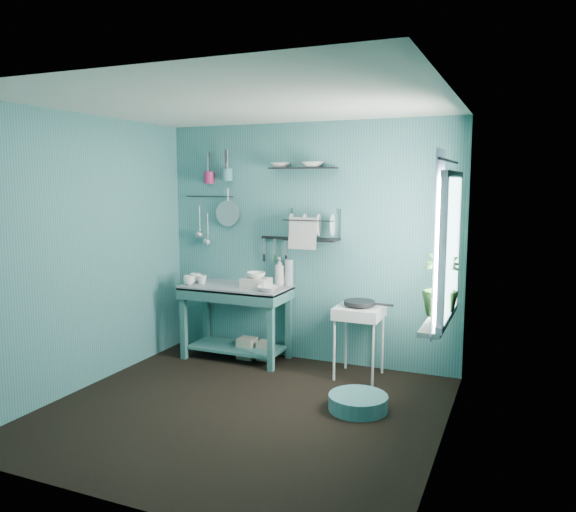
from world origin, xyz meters
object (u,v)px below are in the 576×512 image
at_px(mug_right, 196,278).
at_px(storage_tin_large, 247,348).
at_px(mug_mid, 202,280).
at_px(water_bottle, 289,272).
at_px(dish_rack, 312,225).
at_px(potted_plant, 440,285).
at_px(colander, 228,213).
at_px(storage_tin_small, 265,350).
at_px(hotplate_stand, 359,342).
at_px(floor_basin, 358,402).
at_px(utensil_cup_magenta, 209,178).
at_px(soap_bottle, 280,271).
at_px(wash_tub, 256,283).
at_px(work_counter, 236,322).
at_px(utensil_cup_teal, 227,175).
at_px(mug_left, 189,280).
at_px(frying_pan, 360,303).

bearing_deg(mug_right, storage_tin_large, 4.76).
bearing_deg(mug_mid, water_bottle, 17.28).
height_order(dish_rack, potted_plant, dish_rack).
relative_size(colander, storage_tin_small, 1.40).
relative_size(hotplate_stand, storage_tin_small, 3.51).
bearing_deg(floor_basin, storage_tin_small, 144.82).
distance_m(dish_rack, utensil_cup_magenta, 1.32).
distance_m(soap_bottle, dish_rack, 0.64).
height_order(wash_tub, colander, colander).
bearing_deg(work_counter, utensil_cup_teal, 133.47).
relative_size(dish_rack, storage_tin_small, 2.75).
height_order(mug_right, potted_plant, potted_plant).
xyz_separation_m(mug_left, utensil_cup_teal, (0.28, 0.36, 1.12)).
bearing_deg(work_counter, wash_tub, -5.53).
bearing_deg(soap_bottle, work_counter, -154.54).
distance_m(wash_tub, soap_bottle, 0.30).
bearing_deg(floor_basin, wash_tub, 148.86).
xyz_separation_m(mug_mid, storage_tin_large, (0.48, 0.11, -0.74)).
relative_size(mug_left, dish_rack, 0.22).
distance_m(wash_tub, frying_pan, 1.13).
relative_size(soap_bottle, utensil_cup_teal, 2.30).
xyz_separation_m(mug_left, colander, (0.26, 0.39, 0.70)).
bearing_deg(colander, hotplate_stand, -9.87).
height_order(mug_mid, wash_tub, wash_tub).
bearing_deg(hotplate_stand, soap_bottle, 156.09).
xyz_separation_m(utensil_cup_teal, storage_tin_large, (0.30, -0.15, -1.86)).
xyz_separation_m(frying_pan, dish_rack, (-0.57, 0.20, 0.72)).
bearing_deg(water_bottle, utensil_cup_magenta, -178.79).
bearing_deg(dish_rack, frying_pan, -23.07).
bearing_deg(mug_mid, wash_tub, 3.63).
bearing_deg(storage_tin_small, hotplate_stand, -6.71).
xyz_separation_m(wash_tub, storage_tin_large, (-0.15, 0.07, -0.74)).
relative_size(mug_right, soap_bottle, 0.41).
bearing_deg(frying_pan, storage_tin_large, 175.68).
height_order(water_bottle, hotplate_stand, water_bottle).
height_order(wash_tub, utensil_cup_magenta, utensil_cup_magenta).
xyz_separation_m(utensil_cup_teal, potted_plant, (2.40, -0.86, -0.89)).
relative_size(work_counter, water_bottle, 4.03).
bearing_deg(hotplate_stand, mug_right, 169.19).
relative_size(mug_left, storage_tin_small, 0.61).
distance_m(soap_bottle, water_bottle, 0.10).
relative_size(mug_left, mug_right, 1.00).
distance_m(colander, storage_tin_small, 1.54).
bearing_deg(utensil_cup_magenta, wash_tub, -18.07).
height_order(mug_mid, soap_bottle, soap_bottle).
relative_size(potted_plant, floor_basin, 1.01).
distance_m(mug_left, water_bottle, 1.07).
distance_m(dish_rack, floor_basin, 1.88).
height_order(wash_tub, dish_rack, dish_rack).
height_order(water_bottle, potted_plant, potted_plant).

